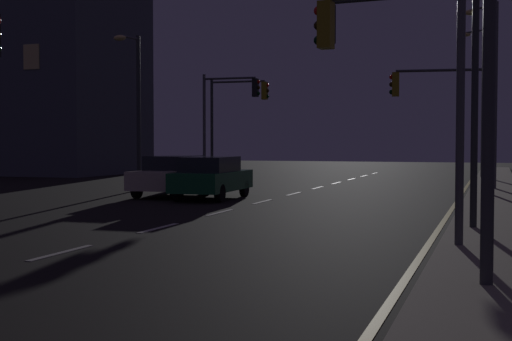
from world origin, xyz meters
The scene contains 14 objects.
ground_plane centered at (0.00, 17.50, 0.00)m, with size 112.00×112.00×0.00m, color black.
sidewalk_right centered at (7.75, 17.50, 0.07)m, with size 2.03×77.00×0.14m, color gray.
lane_markings_center centered at (0.00, 21.00, 0.01)m, with size 0.14×50.00×0.01m.
lane_edge_line centered at (6.48, 22.50, 0.01)m, with size 0.14×53.00×0.01m.
car centered at (-2.20, 21.62, 0.82)m, with size 2.01×4.47×1.57m.
car_oncoming centered at (-4.23, 22.50, 0.82)m, with size 1.93×4.44×1.57m.
traffic_light_far_center centered at (5.71, 14.67, 4.12)m, with size 3.82×0.47×5.67m.
traffic_light_mid_right centered at (5.76, 26.13, 3.70)m, with size 3.79×0.74×5.04m.
traffic_light_far_left centered at (-5.73, 33.41, 3.94)m, with size 3.38×0.35×5.66m.
traffic_light_near_left centered at (5.85, 11.67, 3.70)m, with size 3.00×0.43×5.12m.
traffic_light_overhead_east centered at (-5.71, 32.11, 3.98)m, with size 3.20×0.35×5.73m.
street_lamp_corner centered at (7.52, 29.33, 4.83)m, with size 1.44×1.09×7.93m.
street_lamp_mid_block centered at (-7.12, 24.75, 4.06)m, with size 0.59×1.46×6.75m.
street_lamp_across_street centered at (6.88, 39.48, 5.09)m, with size 1.39×0.95×8.45m.
Camera 1 is at (7.76, -2.16, 2.09)m, focal length 48.74 mm.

